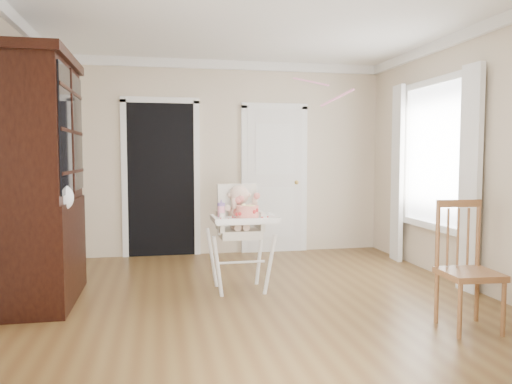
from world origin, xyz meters
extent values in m
plane|color=brown|center=(0.00, 0.00, 0.00)|extent=(5.00, 5.00, 0.00)
plane|color=white|center=(0.00, 0.00, 2.70)|extent=(5.00, 5.00, 0.00)
plane|color=beige|center=(0.00, 2.50, 1.35)|extent=(4.50, 0.00, 4.50)
plane|color=beige|center=(2.25, 0.00, 1.35)|extent=(0.00, 5.00, 5.00)
cube|color=black|center=(-0.90, 2.48, 1.05)|extent=(0.90, 0.03, 2.10)
cube|color=white|center=(-1.39, 2.48, 1.05)|extent=(0.08, 0.05, 2.18)
cube|color=white|center=(-0.41, 2.48, 1.05)|extent=(0.08, 0.05, 2.18)
cube|color=white|center=(-0.90, 2.48, 2.14)|extent=(1.06, 0.05, 0.08)
cube|color=white|center=(0.70, 2.48, 1.02)|extent=(0.80, 0.05, 2.05)
cube|color=white|center=(0.26, 2.48, 1.02)|extent=(0.08, 0.05, 2.13)
cube|color=white|center=(1.14, 2.48, 1.02)|extent=(0.08, 0.05, 2.13)
sphere|color=gold|center=(1.02, 2.44, 1.00)|extent=(0.06, 0.06, 0.06)
cube|color=white|center=(2.23, 0.80, 1.40)|extent=(0.02, 1.20, 1.60)
cube|color=white|center=(2.21, 0.80, 2.24)|extent=(0.06, 1.36, 0.08)
cube|color=white|center=(2.15, 0.02, 1.15)|extent=(0.08, 0.28, 2.30)
cube|color=white|center=(2.15, 1.58, 1.15)|extent=(0.08, 0.28, 2.30)
cylinder|color=white|center=(-0.38, 0.27, 0.30)|extent=(0.13, 0.13, 0.64)
cylinder|color=white|center=(0.13, 0.27, 0.30)|extent=(0.13, 0.13, 0.64)
cylinder|color=white|center=(-0.39, 0.74, 0.30)|extent=(0.13, 0.13, 0.64)
cylinder|color=white|center=(0.13, 0.75, 0.30)|extent=(0.13, 0.13, 0.64)
cylinder|color=white|center=(-0.13, 0.45, 0.30)|extent=(0.50, 0.03, 0.03)
cube|color=silver|center=(-0.13, 0.51, 0.59)|extent=(0.41, 0.39, 0.09)
cube|color=silver|center=(-0.33, 0.50, 0.72)|extent=(0.05, 0.37, 0.19)
cube|color=silver|center=(0.08, 0.51, 0.72)|extent=(0.05, 0.37, 0.19)
cube|color=silver|center=(-0.13, 0.69, 0.85)|extent=(0.41, 0.07, 0.47)
cube|color=white|center=(-0.12, 0.25, 0.76)|extent=(0.61, 0.44, 0.03)
cube|color=white|center=(-0.12, 0.04, 0.78)|extent=(0.60, 0.04, 0.04)
ellipsoid|color=beige|center=(-0.13, 0.54, 0.75)|extent=(0.23, 0.19, 0.29)
sphere|color=beige|center=(-0.13, 0.54, 0.98)|extent=(0.20, 0.20, 0.20)
sphere|color=red|center=(-0.13, 0.47, 0.81)|extent=(0.15, 0.15, 0.15)
sphere|color=red|center=(-0.15, 0.45, 0.94)|extent=(0.07, 0.07, 0.07)
sphere|color=red|center=(0.04, 0.46, 0.98)|extent=(0.07, 0.07, 0.07)
cylinder|color=silver|center=(-0.09, 0.25, 0.78)|extent=(0.28, 0.28, 0.01)
cylinder|color=#E62851|center=(-0.09, 0.25, 0.84)|extent=(0.21, 0.21, 0.12)
cylinder|color=#F2E08C|center=(-0.07, 0.23, 0.90)|extent=(0.10, 0.10, 0.02)
cylinder|color=pink|center=(-0.33, 0.41, 0.83)|extent=(0.07, 0.07, 0.11)
cylinder|color=#775A9E|center=(-0.33, 0.41, 0.90)|extent=(0.08, 0.08, 0.03)
cone|color=#775A9E|center=(-0.33, 0.41, 0.94)|extent=(0.02, 0.02, 0.04)
cube|color=black|center=(-1.99, 0.47, 0.48)|extent=(0.54, 1.29, 0.97)
cube|color=black|center=(-1.99, 0.47, 1.61)|extent=(0.49, 1.29, 1.29)
cube|color=black|center=(-1.73, 0.15, 1.61)|extent=(0.02, 0.56, 1.13)
cube|color=black|center=(-1.73, 0.80, 1.61)|extent=(0.02, 0.56, 1.13)
cube|color=black|center=(-1.99, 0.47, 2.27)|extent=(0.58, 1.37, 0.09)
ellipsoid|color=white|center=(-1.78, 0.10, 1.02)|extent=(0.21, 0.17, 0.24)
cube|color=brown|center=(1.48, -1.00, 0.45)|extent=(0.44, 0.44, 0.05)
cylinder|color=brown|center=(1.29, -1.16, 0.22)|extent=(0.04, 0.04, 0.45)
cylinder|color=brown|center=(1.64, -1.19, 0.22)|extent=(0.04, 0.04, 0.45)
cylinder|color=brown|center=(1.31, -0.81, 0.22)|extent=(0.04, 0.04, 0.45)
cylinder|color=brown|center=(1.66, -0.83, 0.22)|extent=(0.04, 0.04, 0.45)
cylinder|color=brown|center=(1.31, -0.80, 0.74)|extent=(0.04, 0.04, 0.58)
cylinder|color=brown|center=(1.67, -0.82, 0.74)|extent=(0.04, 0.04, 0.58)
cube|color=brown|center=(1.49, -0.81, 0.99)|extent=(0.38, 0.06, 0.06)
camera|label=1|loc=(-0.94, -4.49, 1.39)|focal=35.00mm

